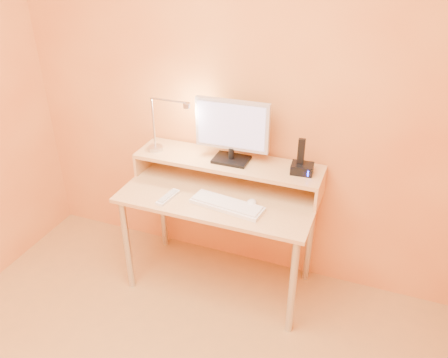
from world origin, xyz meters
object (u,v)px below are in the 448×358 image
at_px(phone_dock, 302,169).
at_px(keyboard, 227,205).
at_px(monitor_panel, 232,125).
at_px(mouse, 251,204).
at_px(remote_control, 168,197).
at_px(lamp_base, 155,148).

relative_size(phone_dock, keyboard, 0.30).
bearing_deg(monitor_panel, phone_dock, -2.97).
xyz_separation_m(phone_dock, mouse, (-0.24, -0.22, -0.17)).
bearing_deg(remote_control, phone_dock, 31.12).
bearing_deg(remote_control, monitor_panel, 56.08).
relative_size(phone_dock, mouse, 1.19).
bearing_deg(monitor_panel, remote_control, -133.56).
height_order(lamp_base, keyboard, lamp_base).
relative_size(monitor_panel, phone_dock, 3.55).
bearing_deg(phone_dock, lamp_base, 177.38).
bearing_deg(remote_control, lamp_base, 136.20).
bearing_deg(monitor_panel, mouse, -49.82).
distance_m(mouse, remote_control, 0.51).
height_order(phone_dock, keyboard, phone_dock).
height_order(lamp_base, remote_control, lamp_base).
height_order(monitor_panel, phone_dock, monitor_panel).
distance_m(monitor_panel, mouse, 0.49).
height_order(monitor_panel, mouse, monitor_panel).
bearing_deg(mouse, remote_control, -176.67).
height_order(mouse, remote_control, mouse).
bearing_deg(remote_control, mouse, 18.87).
bearing_deg(lamp_base, keyboard, -22.28).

